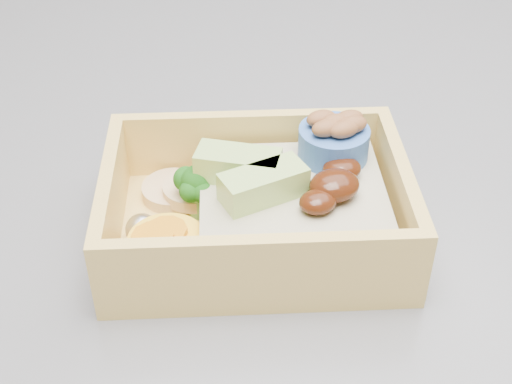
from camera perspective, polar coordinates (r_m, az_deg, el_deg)
name	(u,v)px	position (r m, az deg, el deg)	size (l,w,h in m)	color
bento_box	(265,205)	(0.41, 0.75, -1.06)	(0.20, 0.17, 0.06)	#E6BD5F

